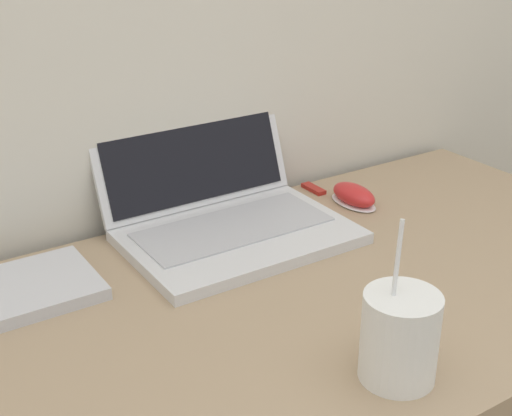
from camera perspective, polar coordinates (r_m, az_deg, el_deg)
laptop at (r=1.27m, az=-2.75°, el=0.31°), size 0.38×0.35×0.24m
drink_cup at (r=0.90m, az=11.42°, el=-9.98°), size 0.10×0.10×0.21m
computer_mouse at (r=1.40m, az=7.83°, el=0.98°), size 0.06×0.11×0.04m
usb_stick at (r=1.46m, az=4.63°, el=1.55°), size 0.02×0.06×0.01m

